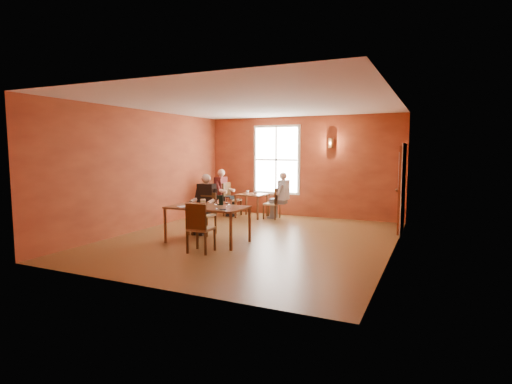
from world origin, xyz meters
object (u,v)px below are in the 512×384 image
at_px(main_table, 208,224).
at_px(chair_diner_main, 204,214).
at_px(second_table, 252,206).
at_px(diner_white, 273,196).
at_px(diner_maroon, 231,193).
at_px(chair_diner_white, 272,203).
at_px(chair_empty, 201,227).
at_px(chair_diner_maroon, 232,199).
at_px(diner_main, 203,206).

xyz_separation_m(main_table, chair_diner_main, (-0.50, 0.65, 0.10)).
bearing_deg(second_table, diner_white, 0.00).
bearing_deg(diner_maroon, chair_diner_white, 90.00).
height_order(chair_diner_main, chair_diner_white, chair_diner_main).
distance_m(second_table, chair_diner_white, 0.66).
relative_size(chair_diner_main, chair_empty, 1.00).
distance_m(chair_diner_white, diner_white, 0.21).
height_order(chair_empty, second_table, chair_empty).
relative_size(chair_diner_white, chair_diner_maroon, 0.90).
xyz_separation_m(chair_diner_white, diner_white, (0.03, 0.00, 0.20)).
xyz_separation_m(chair_diner_white, diner_maroon, (-1.33, 0.00, 0.23)).
bearing_deg(chair_diner_main, diner_maroon, -75.33).
bearing_deg(diner_white, chair_diner_main, 166.55).
height_order(main_table, diner_main, diner_main).
bearing_deg(diner_white, diner_main, 166.70).
xyz_separation_m(main_table, chair_diner_white, (0.12, 3.37, 0.06)).
height_order(chair_diner_main, diner_white, diner_white).
distance_m(chair_diner_main, diner_main, 0.20).
xyz_separation_m(main_table, chair_empty, (0.33, -0.78, 0.10)).
xyz_separation_m(chair_empty, diner_white, (-0.18, 4.14, 0.17)).
height_order(second_table, chair_diner_white, chair_diner_white).
height_order(main_table, chair_empty, chair_empty).
xyz_separation_m(second_table, chair_diner_white, (0.65, 0.00, 0.11)).
bearing_deg(diner_main, chair_empty, 120.56).
relative_size(diner_main, diner_maroon, 1.00).
bearing_deg(chair_diner_maroon, diner_main, 13.93).
bearing_deg(diner_main, chair_diner_maroon, -76.07).
xyz_separation_m(chair_empty, chair_diner_maroon, (-1.51, 4.14, 0.01)).
distance_m(second_table, chair_diner_maroon, 0.67).
bearing_deg(chair_empty, main_table, 108.95).
distance_m(diner_main, diner_white, 2.82).
bearing_deg(chair_diner_main, diner_white, -103.45).
height_order(main_table, second_table, main_table).
bearing_deg(chair_empty, diner_white, 88.69).
relative_size(second_table, chair_diner_maroon, 0.79).
height_order(main_table, chair_diner_white, chair_diner_white).
bearing_deg(diner_maroon, second_table, 90.00).
relative_size(diner_main, chair_diner_white, 1.52).
distance_m(main_table, chair_empty, 0.85).
height_order(chair_diner_main, diner_main, diner_main).
relative_size(chair_empty, chair_diner_white, 1.08).
xyz_separation_m(diner_main, chair_diner_maroon, (-0.68, 2.75, -0.19)).
xyz_separation_m(main_table, chair_diner_maroon, (-1.18, 3.37, 0.11)).
relative_size(second_table, diner_maroon, 0.58).
bearing_deg(chair_diner_main, chair_diner_white, -102.85).
height_order(diner_main, chair_diner_maroon, diner_main).
height_order(diner_main, diner_maroon, diner_main).
height_order(second_table, diner_white, diner_white).
distance_m(chair_empty, second_table, 4.23).
bearing_deg(chair_empty, chair_diner_white, 89.11).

